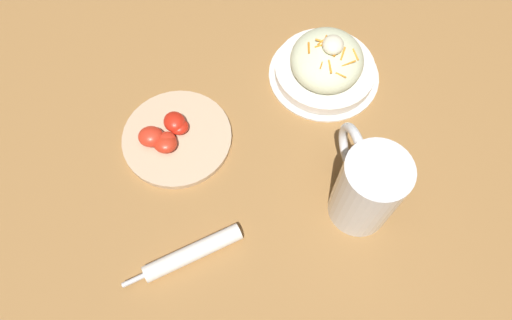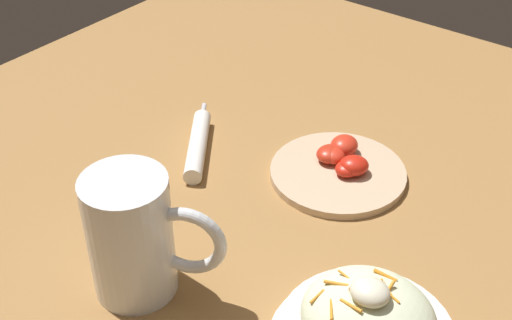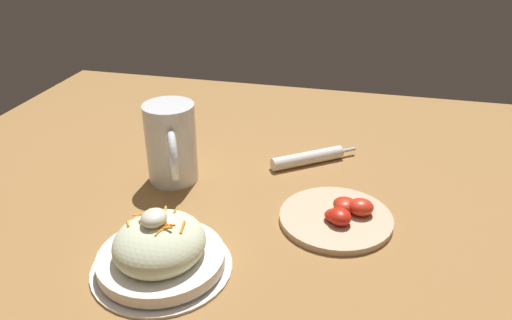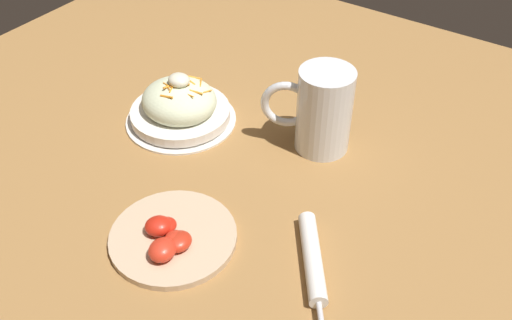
{
  "view_description": "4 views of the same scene",
  "coord_description": "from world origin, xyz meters",
  "px_view_note": "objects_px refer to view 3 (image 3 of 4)",
  "views": [
    {
      "loc": [
        0.4,
        0.04,
        0.7
      ],
      "look_at": [
        0.09,
        -0.02,
        0.06
      ],
      "focal_mm": 31.32,
      "sensor_mm": 36.0,
      "label": 1
    },
    {
      "loc": [
        -0.34,
        0.53,
        0.6
      ],
      "look_at": [
        0.09,
        -0.03,
        0.09
      ],
      "focal_mm": 48.56,
      "sensor_mm": 36.0,
      "label": 2
    },
    {
      "loc": [
        -0.68,
        -0.21,
        0.5
      ],
      "look_at": [
        0.07,
        -0.02,
        0.09
      ],
      "focal_mm": 35.18,
      "sensor_mm": 36.0,
      "label": 3
    },
    {
      "loc": [
        0.48,
        -0.59,
        0.66
      ],
      "look_at": [
        0.08,
        0.0,
        0.06
      ],
      "focal_mm": 40.37,
      "sensor_mm": 36.0,
      "label": 4
    }
  ],
  "objects_px": {
    "napkin_roll": "(308,158)",
    "tomato_plate": "(339,216)",
    "beer_mug": "(172,148)",
    "salad_plate": "(160,250)"
  },
  "relations": [
    {
      "from": "salad_plate",
      "to": "tomato_plate",
      "type": "distance_m",
      "value": 0.31
    },
    {
      "from": "beer_mug",
      "to": "napkin_roll",
      "type": "bearing_deg",
      "value": -62.69
    },
    {
      "from": "salad_plate",
      "to": "beer_mug",
      "type": "relative_size",
      "value": 1.35
    },
    {
      "from": "beer_mug",
      "to": "salad_plate",
      "type": "bearing_deg",
      "value": -161.92
    },
    {
      "from": "beer_mug",
      "to": "tomato_plate",
      "type": "distance_m",
      "value": 0.34
    },
    {
      "from": "napkin_roll",
      "to": "tomato_plate",
      "type": "distance_m",
      "value": 0.21
    },
    {
      "from": "salad_plate",
      "to": "beer_mug",
      "type": "bearing_deg",
      "value": 18.08
    },
    {
      "from": "beer_mug",
      "to": "napkin_roll",
      "type": "xyz_separation_m",
      "value": [
        0.13,
        -0.25,
        -0.06
      ]
    },
    {
      "from": "beer_mug",
      "to": "napkin_roll",
      "type": "relative_size",
      "value": 0.93
    },
    {
      "from": "beer_mug",
      "to": "napkin_roll",
      "type": "distance_m",
      "value": 0.28
    }
  ]
}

